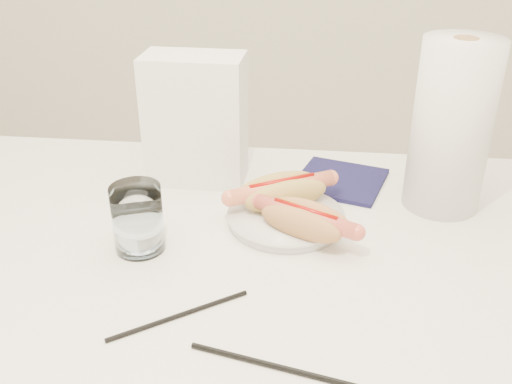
# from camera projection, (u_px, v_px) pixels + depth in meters

# --- Properties ---
(table) EXTENTS (1.20, 0.80, 0.75)m
(table) POSITION_uv_depth(u_px,v_px,m) (218.00, 273.00, 0.99)
(table) COLOR white
(table) RESTS_ON ground
(plate) EXTENTS (0.24, 0.24, 0.02)m
(plate) POSITION_uv_depth(u_px,v_px,m) (286.00, 220.00, 1.01)
(plate) COLOR silver
(plate) RESTS_ON table
(hotdog_left) EXTENTS (0.19, 0.15, 0.05)m
(hotdog_left) POSITION_uv_depth(u_px,v_px,m) (282.00, 192.00, 1.03)
(hotdog_left) COLOR tan
(hotdog_left) RESTS_ON plate
(hotdog_right) EXTENTS (0.18, 0.13, 0.05)m
(hotdog_right) POSITION_uv_depth(u_px,v_px,m) (305.00, 220.00, 0.95)
(hotdog_right) COLOR #C1834B
(hotdog_right) RESTS_ON plate
(water_glass) EXTENTS (0.08, 0.08, 0.11)m
(water_glass) POSITION_uv_depth(u_px,v_px,m) (138.00, 219.00, 0.92)
(water_glass) COLOR white
(water_glass) RESTS_ON table
(chopstick_near) EXTENTS (0.17, 0.13, 0.01)m
(chopstick_near) POSITION_uv_depth(u_px,v_px,m) (179.00, 315.00, 0.80)
(chopstick_near) COLOR black
(chopstick_near) RESTS_ON table
(chopstick_far) EXTENTS (0.23, 0.06, 0.01)m
(chopstick_far) POSITION_uv_depth(u_px,v_px,m) (279.00, 367.00, 0.71)
(chopstick_far) COLOR black
(chopstick_far) RESTS_ON table
(napkin_box) EXTENTS (0.19, 0.11, 0.25)m
(napkin_box) POSITION_uv_depth(u_px,v_px,m) (196.00, 120.00, 1.12)
(napkin_box) COLOR white
(napkin_box) RESTS_ON table
(navy_napkin) EXTENTS (0.20, 0.20, 0.01)m
(navy_napkin) POSITION_uv_depth(u_px,v_px,m) (340.00, 180.00, 1.16)
(navy_napkin) COLOR #131239
(navy_napkin) RESTS_ON table
(paper_towel_roll) EXTENTS (0.17, 0.17, 0.31)m
(paper_towel_roll) POSITION_uv_depth(u_px,v_px,m) (451.00, 127.00, 1.01)
(paper_towel_roll) COLOR white
(paper_towel_roll) RESTS_ON table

